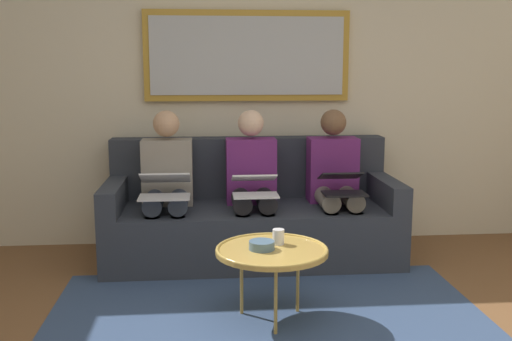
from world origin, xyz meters
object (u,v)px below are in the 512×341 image
(framed_mirror, at_px, (247,56))
(person_right, at_px, (167,182))
(cup, at_px, (278,237))
(bowl, at_px, (262,245))
(couch, at_px, (251,217))
(laptop_black, at_px, (342,184))
(laptop_silver, at_px, (165,186))
(laptop_white, at_px, (255,185))
(person_left, at_px, (335,180))
(coffee_table, at_px, (272,251))
(person_middle, at_px, (252,181))

(framed_mirror, height_order, person_right, framed_mirror)
(cup, height_order, bowl, cup)
(couch, height_order, laptop_black, couch)
(laptop_silver, bearing_deg, bowl, 123.27)
(laptop_white, bearing_deg, person_left, -159.13)
(couch, relative_size, coffee_table, 3.39)
(framed_mirror, bearing_deg, laptop_white, 90.00)
(person_left, xyz_separation_m, laptop_white, (0.64, 0.24, 0.01))
(laptop_silver, bearing_deg, laptop_black, 179.60)
(laptop_black, distance_m, person_middle, 0.68)
(laptop_silver, bearing_deg, framed_mirror, -132.92)
(coffee_table, height_order, bowl, bowl)
(cup, height_order, laptop_silver, laptop_silver)
(laptop_black, relative_size, person_middle, 0.31)
(person_right, bearing_deg, person_middle, 180.00)
(person_left, height_order, person_middle, same)
(laptop_black, xyz_separation_m, person_middle, (0.64, -0.24, -0.02))
(framed_mirror, distance_m, person_right, 1.23)
(framed_mirror, distance_m, bowl, 1.94)
(laptop_white, distance_m, person_right, 0.69)
(cup, bearing_deg, person_middle, -86.17)
(person_middle, height_order, laptop_white, person_middle)
(person_middle, height_order, laptop_silver, person_middle)
(cup, relative_size, person_right, 0.08)
(couch, height_order, laptop_white, couch)
(bowl, distance_m, person_middle, 1.16)
(laptop_silver, bearing_deg, coffee_table, 125.76)
(laptop_black, bearing_deg, couch, -25.77)
(person_right, bearing_deg, framed_mirror, -144.48)
(person_middle, xyz_separation_m, laptop_white, (0.00, 0.24, 0.01))
(couch, distance_m, laptop_black, 0.78)
(bowl, bearing_deg, laptop_white, -92.36)
(person_middle, xyz_separation_m, person_right, (0.64, 0.00, 0.00))
(coffee_table, bearing_deg, person_left, -118.32)
(framed_mirror, distance_m, laptop_black, 1.32)
(laptop_white, relative_size, person_right, 0.29)
(cup, distance_m, person_left, 1.21)
(coffee_table, height_order, laptop_silver, laptop_silver)
(framed_mirror, height_order, cup, framed_mirror)
(couch, relative_size, laptop_black, 6.32)
(laptop_black, height_order, person_right, person_right)
(cup, bearing_deg, laptop_silver, -49.19)
(framed_mirror, height_order, laptop_white, framed_mirror)
(laptop_silver, bearing_deg, person_middle, -160.13)
(framed_mirror, bearing_deg, laptop_black, 132.55)
(couch, bearing_deg, person_middle, 90.00)
(coffee_table, bearing_deg, laptop_white, -88.68)
(laptop_white, bearing_deg, coffee_table, 91.32)
(framed_mirror, xyz_separation_m, laptop_white, (0.00, 0.70, -0.93))
(coffee_table, height_order, laptop_white, laptop_white)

